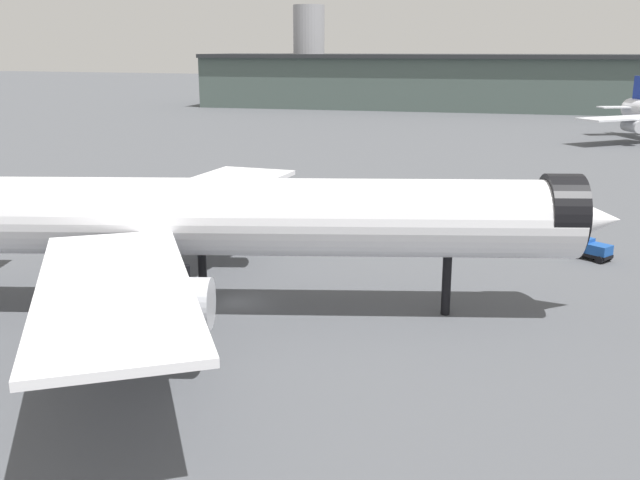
{
  "coord_description": "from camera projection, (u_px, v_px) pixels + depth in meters",
  "views": [
    {
      "loc": [
        24.81,
        -47.1,
        19.03
      ],
      "look_at": [
        6.8,
        0.37,
        5.58
      ],
      "focal_mm": 40.82,
      "sensor_mm": 36.0,
      "label": 1
    }
  ],
  "objects": [
    {
      "name": "terminal_building",
      "position": [
        502.0,
        81.0,
        227.92
      ],
      "size": [
        199.4,
        53.79,
        32.61
      ],
      "rotation": [
        0.0,
        0.0,
        0.11
      ],
      "color": "#475651",
      "rests_on": "ground"
    },
    {
      "name": "airliner_near_gate",
      "position": [
        222.0,
        218.0,
        52.35
      ],
      "size": [
        55.37,
        49.27,
        16.19
      ],
      "rotation": [
        0.0,
        0.0,
        0.33
      ],
      "color": "white",
      "rests_on": "ground"
    },
    {
      "name": "ground",
      "position": [
        236.0,
        303.0,
        55.95
      ],
      "size": [
        900.0,
        900.0,
        0.0
      ],
      "primitive_type": "plane",
      "color": "#4C4F54"
    },
    {
      "name": "baggage_tug_wing",
      "position": [
        592.0,
        249.0,
        67.33
      ],
      "size": [
        3.57,
        3.08,
        1.85
      ],
      "rotation": [
        0.0,
        0.0,
        2.63
      ],
      "color": "black",
      "rests_on": "ground"
    }
  ]
}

